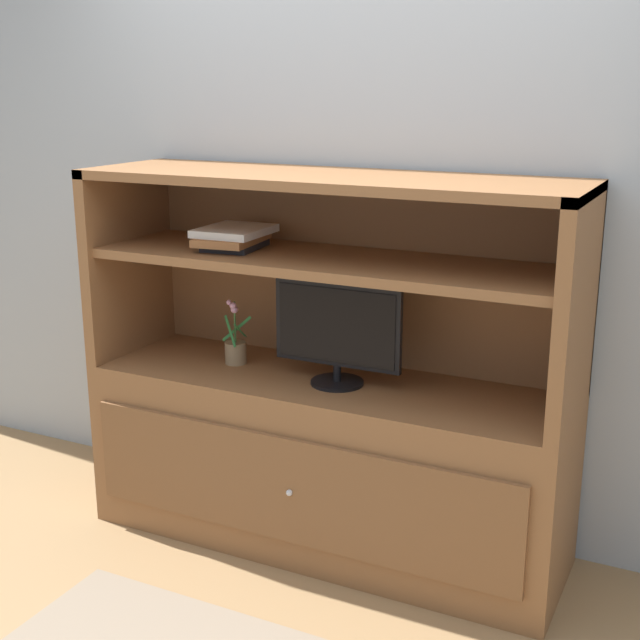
{
  "coord_description": "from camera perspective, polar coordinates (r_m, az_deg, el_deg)",
  "views": [
    {
      "loc": [
        1.37,
        -2.42,
        1.79
      ],
      "look_at": [
        0.0,
        0.35,
        0.94
      ],
      "focal_mm": 48.29,
      "sensor_mm": 36.0,
      "label": 1
    }
  ],
  "objects": [
    {
      "name": "ground_plane",
      "position": [
        3.3,
        -2.82,
        -17.35
      ],
      "size": [
        8.0,
        8.0,
        0.0
      ],
      "primitive_type": "plane",
      "color": "#99754C"
    },
    {
      "name": "potted_plant",
      "position": [
        3.51,
        -5.62,
        -1.89
      ],
      "size": [
        0.12,
        0.11,
        0.27
      ],
      "color": "#8C7251",
      "rests_on": "media_console"
    },
    {
      "name": "painted_rear_wall",
      "position": [
        3.47,
        2.96,
        8.99
      ],
      "size": [
        6.0,
        0.1,
        2.8
      ],
      "primitive_type": "cube",
      "color": "#9EA8B2",
      "rests_on": "ground_plane"
    },
    {
      "name": "media_console",
      "position": [
        3.4,
        0.41,
        -7.18
      ],
      "size": [
        1.88,
        0.6,
        1.47
      ],
      "color": "brown",
      "rests_on": "ground_plane"
    },
    {
      "name": "magazine_stack",
      "position": [
        3.38,
        -5.74,
        5.49
      ],
      "size": [
        0.25,
        0.33,
        0.08
      ],
      "color": "black",
      "rests_on": "media_console"
    },
    {
      "name": "tv_monitor",
      "position": [
        3.21,
        1.15,
        -0.76
      ],
      "size": [
        0.51,
        0.2,
        0.39
      ],
      "color": "black",
      "rests_on": "media_console"
    }
  ]
}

